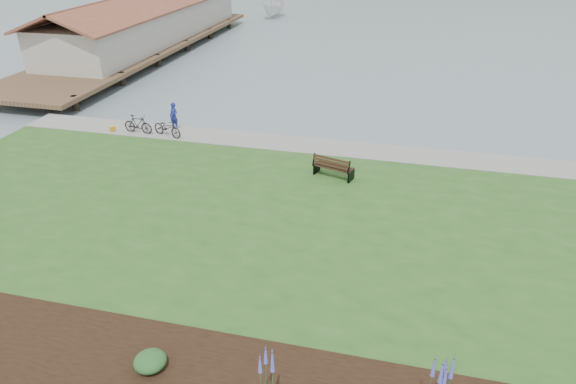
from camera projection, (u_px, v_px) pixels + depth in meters
The scene contains 12 objects.
ground at pixel (280, 216), 21.78m from camera, with size 600.00×600.00×0.00m, color slate.
lawn at pixel (267, 237), 19.97m from camera, with size 34.00×20.00×0.40m, color #27521C.
shoreline_path at pixel (312, 146), 27.50m from camera, with size 34.00×2.20×0.03m, color gray.
pier_pavilion at pixel (148, 22), 48.36m from camera, with size 8.00×36.00×5.40m.
park_bench at pixel (333, 167), 23.84m from camera, with size 1.98×1.25×1.15m.
person at pixel (174, 114), 29.33m from camera, with size 0.67×0.46×1.83m, color navy.
bicycle_a at pixel (167, 128), 28.48m from camera, with size 1.96×0.68×1.02m, color black.
bicycle_b at pixel (138, 124), 28.90m from camera, with size 1.76×0.51×1.06m, color black.
sailboat at pixel (274, 18), 66.26m from camera, with size 9.09×9.25×23.95m, color silver.
pannier at pixel (112, 129), 29.25m from camera, with size 0.19×0.30×0.32m, color #C88B17.
echium_0 at pixel (266, 382), 12.39m from camera, with size 0.62×0.62×2.06m.
shrub_0 at pixel (150, 361), 13.72m from camera, with size 0.88×0.88×0.44m, color #1E4C21.
Camera 1 is at (4.80, -18.15, 11.09)m, focal length 32.00 mm.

